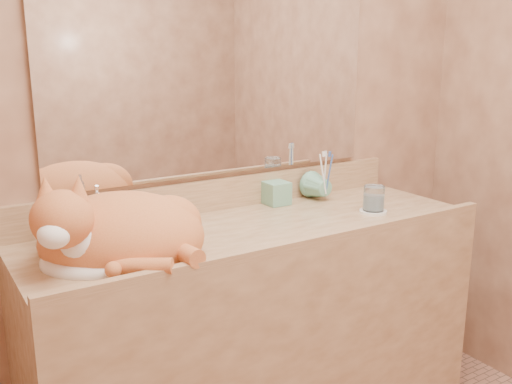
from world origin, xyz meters
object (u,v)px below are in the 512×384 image
soap_dispenser (283,181)px  water_glass (374,198)px  toothbrush_cup (326,190)px  sink_basin (117,233)px  cat (115,229)px  vanity_counter (258,338)px

soap_dispenser → water_glass: 0.35m
toothbrush_cup → water_glass: size_ratio=1.20×
soap_dispenser → sink_basin: bearing=-165.2°
cat → water_glass: bearing=22.0°
cat → toothbrush_cup: cat is taller
cat → water_glass: (0.97, -0.05, -0.03)m
water_glass → vanity_counter: bearing=169.5°
sink_basin → toothbrush_cup: (0.90, 0.15, -0.02)m
soap_dispenser → water_glass: (0.24, -0.25, -0.04)m
sink_basin → soap_dispenser: size_ratio=2.17×
soap_dispenser → toothbrush_cup: bearing=-9.8°
soap_dispenser → water_glass: bearing=-46.0°
cat → water_glass: size_ratio=5.29×
sink_basin → vanity_counter: bearing=-2.6°
vanity_counter → toothbrush_cup: bearing=18.1°
sink_basin → soap_dispenser: 0.74m
cat → toothbrush_cup: 0.93m
soap_dispenser → cat: bearing=-164.0°
water_glass → toothbrush_cup: bearing=103.7°
sink_basin → cat: cat is taller
cat → soap_dispenser: (0.73, 0.20, 0.01)m
sink_basin → water_glass: (0.96, -0.06, -0.01)m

